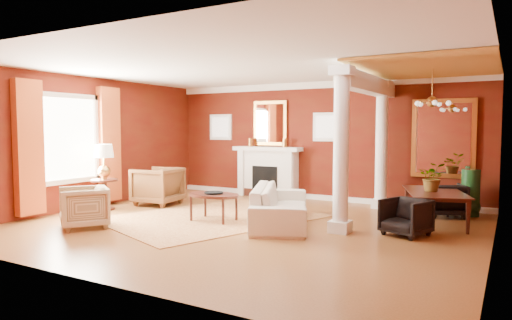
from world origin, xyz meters
The scene contains 27 objects.
ground centered at (0.00, 0.00, 0.00)m, with size 8.00×8.00×0.00m, color brown.
room_shell centered at (0.00, 0.00, 2.02)m, with size 8.04×7.04×2.92m.
fireplace centered at (-1.30, 3.32, 0.65)m, with size 1.85×0.42×1.29m.
overmantel_mirror centered at (-1.30, 3.45, 1.90)m, with size 0.95×0.07×1.15m.
flank_window_left centered at (-2.85, 3.46, 1.80)m, with size 0.70×0.07×0.70m.
flank_window_right centered at (0.25, 3.46, 1.80)m, with size 0.70×0.07×0.70m.
left_window centered at (-3.89, -0.60, 1.42)m, with size 0.21×2.55×2.60m.
column_front centered at (1.70, 0.30, 1.43)m, with size 0.36×0.36×2.80m.
column_back centered at (1.70, 3.00, 1.43)m, with size 0.36×0.36×2.80m.
header_beam centered at (1.70, 1.90, 2.62)m, with size 0.30×3.20×0.32m, color white.
amber_ceiling centered at (2.85, 1.75, 2.87)m, with size 2.30×3.40×0.04m, color gold.
dining_mirror centered at (2.90, 3.45, 1.55)m, with size 1.30×0.07×1.70m.
chandelier centered at (2.90, 1.80, 2.25)m, with size 0.60×0.62×0.75m.
crown_trim centered at (0.00, 3.46, 2.82)m, with size 8.00×0.08×0.16m, color white.
base_trim centered at (0.00, 3.46, 0.06)m, with size 8.00×0.08×0.12m, color white.
rug centered at (-0.92, 0.27, 0.01)m, with size 2.91×3.89×0.02m, color maroon.
sofa centered at (0.50, 0.43, 0.47)m, with size 2.43×0.71×0.95m, color #F5E6CE.
armchair_leopard centered at (-2.92, 0.94, 0.48)m, with size 0.93×0.87×0.96m, color black.
armchair_stripe centered at (-2.39, -1.58, 0.40)m, with size 0.79×0.74×0.81m, color tan.
coffee_table centered at (-0.71, 0.03, 0.48)m, with size 1.04×1.04×0.53m.
coffee_book centered at (-0.72, 0.03, 0.63)m, with size 0.15×0.02×0.20m, color black.
side_table centered at (-3.47, -0.13, 0.95)m, with size 0.57×0.57×1.43m.
dining_table centered at (3.02, 1.85, 0.48)m, with size 1.73×0.61×0.96m, color black.
dining_chair_near centered at (2.71, 0.62, 0.34)m, with size 0.66×0.61×0.68m, color black.
dining_chair_far centered at (3.07, 2.72, 0.37)m, with size 0.71×0.66×0.73m, color black.
green_urn centered at (3.50, 3.00, 0.38)m, with size 0.40×0.40×0.96m.
potted_plant centered at (2.95, 1.79, 1.17)m, with size 0.48×0.54×0.42m, color #26591E.
Camera 1 is at (4.21, -7.06, 1.77)m, focal length 32.00 mm.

